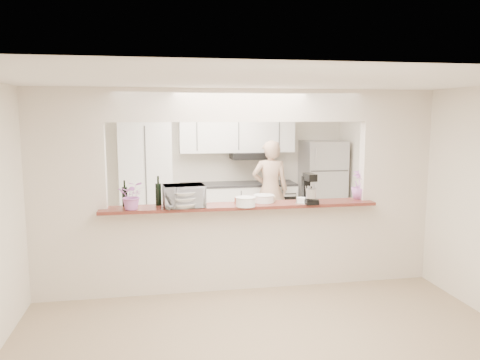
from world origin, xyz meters
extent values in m
plane|color=tan|center=(0.00, 0.00, 0.00)|extent=(6.00, 6.00, 0.00)
cube|color=beige|center=(0.00, 1.55, 0.01)|extent=(5.00, 2.90, 0.01)
cube|color=beige|center=(-2.05, 0.00, 1.25)|extent=(0.90, 0.15, 2.50)
cube|color=beige|center=(2.05, 0.00, 1.25)|extent=(0.90, 0.15, 2.50)
cube|color=beige|center=(0.00, 0.00, 2.30)|extent=(3.20, 0.15, 0.40)
cube|color=beige|center=(0.00, 0.00, 0.53)|extent=(3.20, 0.15, 1.05)
cube|color=brown|center=(0.00, -0.05, 1.07)|extent=(3.40, 0.38, 0.04)
cube|color=white|center=(-1.20, 2.70, 1.05)|extent=(0.90, 0.60, 2.10)
cube|color=white|center=(0.45, 2.70, 0.45)|extent=(2.10, 0.60, 0.90)
cube|color=#2F2F31|center=(0.45, 2.70, 0.92)|extent=(2.10, 0.62, 0.04)
cube|color=white|center=(0.45, 2.83, 1.88)|extent=(2.10, 0.35, 0.75)
cube|color=black|center=(0.70, 2.72, 1.44)|extent=(0.75, 0.45, 0.12)
cube|color=black|center=(1.20, 2.40, 0.50)|extent=(0.55, 0.02, 0.55)
cube|color=#A8A8AD|center=(2.05, 2.65, 0.85)|extent=(0.75, 0.70, 1.70)
imported|color=#D26FC9|center=(-1.30, -0.15, 1.26)|extent=(0.32, 0.29, 0.34)
cylinder|color=black|center=(-1.40, 0.07, 1.21)|extent=(0.06, 0.06, 0.24)
cylinder|color=black|center=(-1.40, 0.07, 1.37)|extent=(0.02, 0.02, 0.08)
cylinder|color=black|center=(-1.00, 0.07, 1.22)|extent=(0.07, 0.07, 0.27)
cylinder|color=black|center=(-1.00, 0.07, 1.40)|extent=(0.02, 0.02, 0.09)
imported|color=#B9B8BD|center=(-0.70, -0.10, 1.22)|extent=(0.51, 0.37, 0.27)
imported|color=white|center=(-0.70, -0.17, 1.19)|extent=(0.29, 0.29, 0.20)
cylinder|color=white|center=(0.03, -0.19, 1.14)|extent=(0.24, 0.24, 0.11)
cylinder|color=white|center=(0.03, -0.19, 1.20)|extent=(0.25, 0.25, 0.01)
cylinder|color=white|center=(0.31, 0.03, 1.13)|extent=(0.26, 0.26, 0.09)
cylinder|color=white|center=(0.31, 0.03, 1.18)|extent=(0.27, 0.27, 0.01)
cylinder|color=maroon|center=(0.01, 0.08, 1.12)|extent=(0.14, 0.14, 0.07)
cylinder|color=#C1B388|center=(0.40, 0.08, 1.12)|extent=(0.14, 0.14, 0.07)
cube|color=silver|center=(0.80, -0.15, 1.10)|extent=(0.27, 0.21, 0.01)
cube|color=white|center=(0.80, -0.15, 1.13)|extent=(0.13, 0.13, 0.06)
cube|color=black|center=(0.85, -0.15, 1.12)|extent=(0.18, 0.26, 0.06)
cube|color=black|center=(0.84, -0.06, 1.29)|extent=(0.11, 0.10, 0.27)
cube|color=black|center=(0.85, -0.16, 1.42)|extent=(0.12, 0.22, 0.09)
cylinder|color=#B7B7BC|center=(0.85, -0.20, 1.22)|extent=(0.13, 0.13, 0.12)
imported|color=#A760B3|center=(1.60, 0.05, 1.27)|extent=(0.27, 0.27, 0.37)
imported|color=tan|center=(0.93, 2.21, 0.87)|extent=(0.69, 0.51, 1.74)
camera|label=1|loc=(-1.01, -5.64, 2.19)|focal=35.00mm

